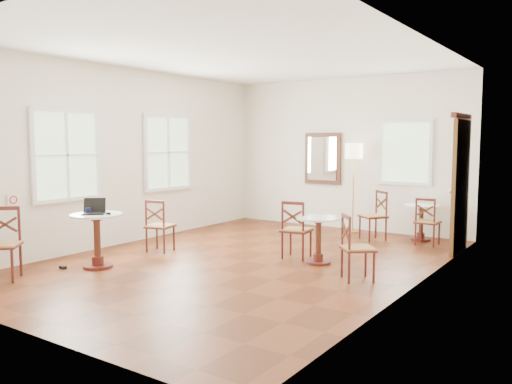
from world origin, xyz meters
TOP-DOWN VIEW (x-y plane):
  - ground at (0.00, 0.00)m, footprint 7.00×7.00m
  - room_shell at (-0.06, 0.27)m, footprint 5.02×7.02m
  - cafe_table_near at (-1.46, -1.49)m, footprint 0.72×0.72m
  - cafe_table_mid at (0.97, 0.47)m, footprint 0.64×0.64m
  - cafe_table_back at (1.66, 3.07)m, footprint 0.60×0.60m
  - chair_near_a at (-1.51, -0.22)m, footprint 0.47×0.47m
  - chair_near_b at (-1.96, -2.58)m, footprint 0.60×0.60m
  - chair_mid_a at (0.53, 0.59)m, footprint 0.46×0.46m
  - chair_mid_b at (1.79, -0.07)m, footprint 0.55×0.55m
  - chair_back_a at (1.88, 2.69)m, footprint 0.38×0.38m
  - chair_back_b at (0.95, 2.65)m, footprint 0.57×0.57m
  - floor_lamp at (0.32, 3.15)m, footprint 0.33×0.33m
  - laptop at (-1.50, -1.49)m, footprint 0.39×0.38m
  - mouse at (-1.28, -1.43)m, footprint 0.09×0.06m
  - navy_mug at (-1.56, -1.55)m, footprint 0.11×0.07m
  - water_glass at (-1.57, -1.29)m, footprint 0.06×0.06m
  - power_adapter at (-1.81, -1.81)m, footprint 0.10×0.06m

SIDE VIEW (x-z plane):
  - ground at x=0.00m, z-range 0.00..0.00m
  - power_adapter at x=-1.81m, z-range 0.00..0.04m
  - cafe_table_back at x=1.66m, z-range 0.08..0.71m
  - chair_back_a at x=1.88m, z-range 0.00..0.81m
  - chair_near_a at x=-1.51m, z-range 0.00..0.84m
  - cafe_table_mid at x=0.97m, z-range 0.08..0.76m
  - chair_mid_b at x=1.79m, z-range 0.00..0.84m
  - chair_mid_a at x=0.53m, z-range 0.00..0.87m
  - chair_back_b at x=0.95m, z-range 0.00..0.88m
  - chair_near_b at x=-1.96m, z-range 0.00..0.92m
  - cafe_table_near at x=-1.46m, z-range 0.09..0.85m
  - mouse at x=-1.28m, z-range 0.76..0.79m
  - navy_mug at x=-1.56m, z-range 0.76..0.85m
  - water_glass at x=-1.57m, z-range 0.76..0.86m
  - laptop at x=-1.50m, z-range 0.71..0.92m
  - floor_lamp at x=0.32m, z-range 0.60..2.32m
  - room_shell at x=-0.06m, z-range 0.38..3.39m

